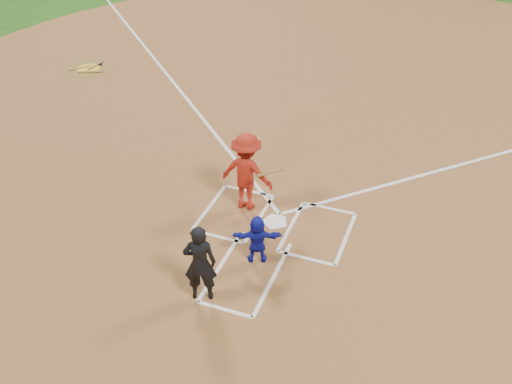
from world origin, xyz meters
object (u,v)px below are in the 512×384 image
(catcher, at_px, (257,239))
(umpire, at_px, (200,263))
(home_plate, at_px, (275,222))
(batter_at_plate, at_px, (247,172))
(on_deck_circle, at_px, (88,68))

(catcher, height_order, umpire, umpire)
(home_plate, height_order, catcher, catcher)
(home_plate, xyz_separation_m, batter_at_plate, (-0.80, 0.33, 0.92))
(batter_at_plate, bearing_deg, catcher, -62.06)
(catcher, relative_size, batter_at_plate, 0.57)
(on_deck_circle, bearing_deg, catcher, -38.79)
(home_plate, bearing_deg, catcher, 93.13)
(home_plate, bearing_deg, umpire, 78.63)
(umpire, bearing_deg, home_plate, -122.16)
(on_deck_circle, distance_m, umpire, 11.99)
(on_deck_circle, xyz_separation_m, catcher, (8.98, -7.22, 0.53))
(umpire, bearing_deg, batter_at_plate, -105.57)
(home_plate, xyz_separation_m, catcher, (0.07, -1.31, 0.52))
(catcher, distance_m, umpire, 1.48)
(on_deck_circle, relative_size, batter_at_plate, 0.92)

